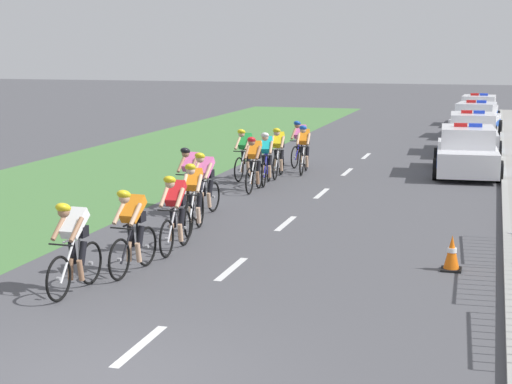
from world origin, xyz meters
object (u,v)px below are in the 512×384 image
(cyclist_ninth, at_px, (278,152))
(police_car_nearest, at_px, (467,152))
(cyclist_lead, at_px, (74,245))
(police_car_second, at_px, (472,135))
(cyclist_seventh, at_px, (254,163))
(police_car_furthest, at_px, (479,111))
(police_car_third, at_px, (476,121))
(cyclist_eighth, at_px, (266,157))
(cyclist_fourth, at_px, (194,196))
(cyclist_sixth, at_px, (190,176))
(cyclist_eleventh, at_px, (300,143))
(cyclist_tenth, at_px, (245,153))
(cyclist_third, at_px, (175,212))
(cyclist_fifth, at_px, (205,183))
(traffic_cone_near, at_px, (452,253))
(cyclist_second, at_px, (132,229))
(cyclist_twelfth, at_px, (304,148))

(cyclist_ninth, relative_size, police_car_nearest, 0.38)
(cyclist_lead, xyz_separation_m, police_car_second, (5.60, 19.95, -0.11))
(cyclist_seventh, relative_size, police_car_furthest, 0.39)
(police_car_third, distance_m, police_car_furthest, 5.58)
(police_car_furthest, bearing_deg, cyclist_eighth, -104.89)
(police_car_second, bearing_deg, cyclist_fourth, -109.01)
(cyclist_sixth, xyz_separation_m, cyclist_eighth, (0.85, 3.92, 0.00))
(police_car_furthest, bearing_deg, cyclist_eleventh, -107.78)
(cyclist_eleventh, relative_size, police_car_nearest, 0.38)
(cyclist_tenth, distance_m, police_car_third, 15.51)
(cyclist_fourth, relative_size, cyclist_seventh, 1.00)
(cyclist_sixth, height_order, cyclist_eighth, same)
(cyclist_lead, xyz_separation_m, cyclist_third, (0.56, 2.99, 0.00))
(cyclist_fifth, xyz_separation_m, traffic_cone_near, (5.80, -3.33, -0.48))
(traffic_cone_near, bearing_deg, cyclist_tenth, 126.48)
(police_car_second, xyz_separation_m, police_car_furthest, (-0.00, 11.59, 0.00))
(cyclist_second, height_order, cyclist_eleventh, same)
(cyclist_third, distance_m, cyclist_eleventh, 11.89)
(cyclist_sixth, relative_size, cyclist_twelfth, 1.00)
(police_car_nearest, xyz_separation_m, police_car_third, (-0.00, 11.33, 0.00))
(cyclist_lead, distance_m, police_car_second, 20.73)
(police_car_second, bearing_deg, cyclist_sixth, -116.19)
(cyclist_sixth, xyz_separation_m, cyclist_ninth, (0.86, 5.26, 0.00))
(cyclist_tenth, bearing_deg, police_car_second, 52.31)
(cyclist_tenth, relative_size, cyclist_eleventh, 1.00)
(cyclist_eighth, distance_m, cyclist_twelfth, 2.42)
(police_car_second, height_order, police_car_furthest, same)
(cyclist_lead, height_order, cyclist_sixth, same)
(cyclist_twelfth, distance_m, police_car_furthest, 18.76)
(cyclist_eighth, bearing_deg, cyclist_sixth, -102.25)
(cyclist_eighth, height_order, cyclist_eleventh, same)
(cyclist_eleventh, bearing_deg, cyclist_tenth, -107.30)
(cyclist_second, relative_size, police_car_nearest, 0.38)
(police_car_second, height_order, police_car_third, same)
(cyclist_second, bearing_deg, cyclist_tenth, 96.10)
(cyclist_sixth, xyz_separation_m, cyclist_eleventh, (0.95, 7.72, 0.00))
(cyclist_seventh, bearing_deg, cyclist_second, -88.19)
(cyclist_ninth, height_order, traffic_cone_near, cyclist_ninth)
(cyclist_sixth, bearing_deg, cyclist_eleventh, 82.98)
(cyclist_seventh, height_order, police_car_nearest, police_car_nearest)
(cyclist_second, xyz_separation_m, cyclist_eighth, (-0.26, 9.74, 0.00))
(cyclist_twelfth, height_order, police_car_furthest, police_car_furthest)
(cyclist_eighth, xyz_separation_m, cyclist_tenth, (-0.86, 0.71, 0.00))
(cyclist_sixth, bearing_deg, police_car_furthest, 75.53)
(cyclist_sixth, bearing_deg, police_car_second, 63.81)
(cyclist_lead, bearing_deg, cyclist_third, 79.44)
(cyclist_fourth, bearing_deg, cyclist_twelfth, 87.39)
(cyclist_fourth, bearing_deg, traffic_cone_near, -16.33)
(cyclist_fourth, bearing_deg, cyclist_eleventh, 90.40)
(traffic_cone_near, bearing_deg, cyclist_twelfth, 115.86)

